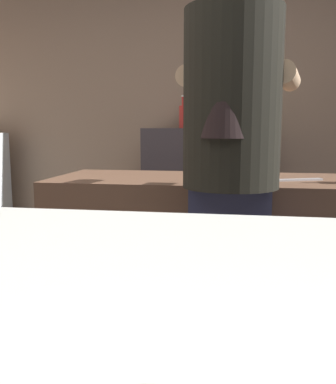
{
  "coord_description": "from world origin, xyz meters",
  "views": [
    {
      "loc": [
        0.16,
        -1.26,
        1.14
      ],
      "look_at": [
        0.07,
        -0.75,
        1.06
      ],
      "focal_mm": 39.73,
      "sensor_mm": 36.0,
      "label": 1
    }
  ],
  "objects_px": {
    "mixing_bowl": "(211,171)",
    "bottle_vinegar": "(221,118)",
    "chefs_knife": "(296,180)",
    "bottle_hot_sauce": "(236,115)",
    "bartender": "(230,162)",
    "bottle_olive_oil": "(258,115)",
    "bottle_soy": "(184,116)"
  },
  "relations": [
    {
      "from": "mixing_bowl",
      "to": "bottle_vinegar",
      "type": "distance_m",
      "value": 1.23
    },
    {
      "from": "chefs_knife",
      "to": "bottle_vinegar",
      "type": "relative_size",
      "value": 1.17
    },
    {
      "from": "chefs_knife",
      "to": "mixing_bowl",
      "type": "bearing_deg",
      "value": 137.42
    },
    {
      "from": "bottle_vinegar",
      "to": "bottle_hot_sauce",
      "type": "height_order",
      "value": "bottle_hot_sauce"
    },
    {
      "from": "bartender",
      "to": "bottle_olive_oil",
      "type": "bearing_deg",
      "value": 4.71
    },
    {
      "from": "bottle_soy",
      "to": "mixing_bowl",
      "type": "bearing_deg",
      "value": -76.24
    },
    {
      "from": "bottle_hot_sauce",
      "to": "chefs_knife",
      "type": "bearing_deg",
      "value": -76.78
    },
    {
      "from": "mixing_bowl",
      "to": "bottle_olive_oil",
      "type": "xyz_separation_m",
      "value": [
        0.26,
        1.12,
        0.3
      ]
    },
    {
      "from": "bottle_soy",
      "to": "bottle_vinegar",
      "type": "relative_size",
      "value": 1.22
    },
    {
      "from": "mixing_bowl",
      "to": "bottle_vinegar",
      "type": "relative_size",
      "value": 0.8
    },
    {
      "from": "bottle_soy",
      "to": "bartender",
      "type": "bearing_deg",
      "value": -77.31
    },
    {
      "from": "bottle_hot_sauce",
      "to": "bottle_vinegar",
      "type": "bearing_deg",
      "value": 127.0
    },
    {
      "from": "bartender",
      "to": "mixing_bowl",
      "type": "xyz_separation_m",
      "value": [
        -0.1,
        0.56,
        -0.09
      ]
    },
    {
      "from": "bartender",
      "to": "bottle_hot_sauce",
      "type": "xyz_separation_m",
      "value": [
        -0.0,
        1.61,
        0.21
      ]
    },
    {
      "from": "bartender",
      "to": "bottle_soy",
      "type": "relative_size",
      "value": 7.08
    },
    {
      "from": "bottle_olive_oil",
      "to": "bottle_hot_sauce",
      "type": "bearing_deg",
      "value": -155.72
    },
    {
      "from": "chefs_knife",
      "to": "bottle_soy",
      "type": "height_order",
      "value": "bottle_soy"
    },
    {
      "from": "chefs_knife",
      "to": "bottle_olive_oil",
      "type": "relative_size",
      "value": 0.98
    },
    {
      "from": "bottle_soy",
      "to": "bottle_hot_sauce",
      "type": "relative_size",
      "value": 1.06
    },
    {
      "from": "bottle_soy",
      "to": "bottle_olive_oil",
      "type": "relative_size",
      "value": 1.01
    },
    {
      "from": "bottle_vinegar",
      "to": "bottle_hot_sauce",
      "type": "xyz_separation_m",
      "value": [
        0.11,
        -0.14,
        0.01
      ]
    },
    {
      "from": "bartender",
      "to": "mixing_bowl",
      "type": "distance_m",
      "value": 0.58
    },
    {
      "from": "bottle_soy",
      "to": "bottle_hot_sauce",
      "type": "bearing_deg",
      "value": -21.77
    },
    {
      "from": "bottle_soy",
      "to": "bottle_hot_sauce",
      "type": "xyz_separation_m",
      "value": [
        0.4,
        -0.16,
        -0.01
      ]
    },
    {
      "from": "bottle_hot_sauce",
      "to": "bottle_olive_oil",
      "type": "bearing_deg",
      "value": 24.28
    },
    {
      "from": "bottle_soy",
      "to": "bottle_olive_oil",
      "type": "height_order",
      "value": "bottle_soy"
    },
    {
      "from": "mixing_bowl",
      "to": "chefs_knife",
      "type": "height_order",
      "value": "mixing_bowl"
    },
    {
      "from": "chefs_knife",
      "to": "bottle_hot_sauce",
      "type": "bearing_deg",
      "value": 82.41
    },
    {
      "from": "bottle_hot_sauce",
      "to": "bartender",
      "type": "bearing_deg",
      "value": -89.96
    },
    {
      "from": "bottle_soy",
      "to": "bottle_vinegar",
      "type": "bearing_deg",
      "value": -3.17
    },
    {
      "from": "bottle_soy",
      "to": "bottle_vinegar",
      "type": "distance_m",
      "value": 0.29
    },
    {
      "from": "bottle_soy",
      "to": "bottle_vinegar",
      "type": "height_order",
      "value": "bottle_soy"
    }
  ]
}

